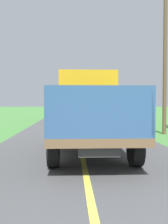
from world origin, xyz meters
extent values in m
cube|color=#2D2D30|center=(0.27, 8.15, 0.68)|extent=(0.90, 5.51, 0.24)
cube|color=brown|center=(0.27, 8.15, 0.88)|extent=(2.30, 5.80, 0.20)
cube|color=gold|center=(0.27, 10.10, 1.93)|extent=(2.10, 1.90, 1.90)
cube|color=black|center=(0.27, 11.06, 2.26)|extent=(1.78, 0.02, 0.76)
cube|color=#2D517F|center=(-0.84, 7.18, 1.53)|extent=(0.08, 3.85, 1.10)
cube|color=#2D517F|center=(1.38, 7.18, 1.53)|extent=(0.08, 3.85, 1.10)
cube|color=#2D517F|center=(0.27, 5.29, 1.53)|extent=(2.30, 0.08, 1.10)
cube|color=#2D517F|center=(0.27, 9.06, 1.53)|extent=(2.30, 0.08, 1.10)
cylinder|color=black|center=(-0.78, 9.95, 0.58)|extent=(0.28, 1.00, 1.00)
cylinder|color=black|center=(1.32, 9.95, 0.58)|extent=(0.28, 1.00, 1.00)
cylinder|color=black|center=(-0.78, 6.56, 0.58)|extent=(0.28, 1.00, 1.00)
cylinder|color=black|center=(1.32, 6.56, 0.58)|extent=(0.28, 1.00, 1.00)
ellipsoid|color=#93BD1E|center=(0.25, 5.75, 1.83)|extent=(0.51, 0.50, 0.39)
ellipsoid|color=#9EBF1D|center=(0.42, 8.79, 1.12)|extent=(0.52, 0.55, 0.37)
ellipsoid|color=#96C122|center=(-0.12, 8.38, 1.15)|extent=(0.48, 0.43, 0.46)
ellipsoid|color=#A1C220|center=(0.68, 6.72, 1.15)|extent=(0.58, 0.71, 0.39)
ellipsoid|color=#9FB72E|center=(0.60, 8.21, 1.84)|extent=(0.52, 0.66, 0.41)
ellipsoid|color=#93BE20|center=(1.00, 7.67, 1.20)|extent=(0.52, 0.51, 0.51)
ellipsoid|color=#A0BB31|center=(0.87, 7.71, 1.18)|extent=(0.44, 0.41, 0.49)
ellipsoid|color=#A3BA1E|center=(0.55, 7.63, 1.82)|extent=(0.42, 0.42, 0.49)
ellipsoid|color=#8BB51E|center=(0.42, 6.27, 1.45)|extent=(0.41, 0.43, 0.40)
ellipsoid|color=#92C127|center=(0.27, 7.51, 1.48)|extent=(0.45, 0.45, 0.44)
ellipsoid|color=#95B535|center=(-0.36, 8.78, 1.20)|extent=(0.47, 0.51, 0.46)
cube|color=#2D2D30|center=(0.19, 23.72, 0.68)|extent=(0.90, 5.51, 0.24)
cube|color=brown|center=(0.19, 23.72, 0.88)|extent=(2.30, 5.80, 0.20)
cube|color=#197A4C|center=(0.19, 25.67, 1.93)|extent=(2.10, 1.90, 1.90)
cube|color=black|center=(0.19, 26.63, 2.26)|extent=(1.78, 0.02, 0.76)
cube|color=maroon|center=(-0.92, 22.75, 1.53)|extent=(0.08, 3.85, 1.10)
cube|color=maroon|center=(1.30, 22.75, 1.53)|extent=(0.08, 3.85, 1.10)
cube|color=maroon|center=(0.19, 20.86, 1.53)|extent=(2.30, 0.08, 1.10)
cube|color=maroon|center=(0.19, 24.63, 1.53)|extent=(2.30, 0.08, 1.10)
cylinder|color=black|center=(-0.86, 25.52, 0.58)|extent=(0.28, 1.00, 1.00)
cylinder|color=black|center=(1.24, 25.52, 0.58)|extent=(0.28, 1.00, 1.00)
cylinder|color=black|center=(-0.86, 22.13, 0.58)|extent=(0.28, 1.00, 1.00)
cylinder|color=black|center=(1.24, 22.13, 0.58)|extent=(0.28, 1.00, 1.00)
ellipsoid|color=#8FC834|center=(-0.36, 23.52, 1.13)|extent=(0.45, 0.48, 0.36)
ellipsoid|color=#9FC722|center=(-0.18, 23.06, 1.16)|extent=(0.48, 0.43, 0.45)
ellipsoid|color=#93BE22|center=(-0.12, 23.78, 1.17)|extent=(0.54, 0.55, 0.37)
ellipsoid|color=#91B227|center=(0.47, 22.81, 1.13)|extent=(0.54, 0.66, 0.46)
ellipsoid|color=#A2C224|center=(0.82, 23.14, 1.84)|extent=(0.57, 0.56, 0.47)
ellipsoid|color=#9ECB26|center=(0.98, 21.65, 1.52)|extent=(0.41, 0.43, 0.38)
ellipsoid|color=#90B630|center=(0.61, 21.98, 1.52)|extent=(0.58, 0.67, 0.42)
ellipsoid|color=#98BA30|center=(0.60, 22.27, 1.13)|extent=(0.42, 0.41, 0.49)
ellipsoid|color=#95C528|center=(-0.11, 21.15, 1.18)|extent=(0.50, 0.56, 0.45)
ellipsoid|color=#96C735|center=(0.05, 21.85, 1.51)|extent=(0.49, 0.63, 0.41)
ellipsoid|color=#8EB530|center=(0.60, 23.49, 1.83)|extent=(0.48, 0.54, 0.44)
ellipsoid|color=#A1C125|center=(0.84, 22.45, 1.19)|extent=(0.47, 0.57, 0.50)
ellipsoid|color=#8DC31D|center=(0.75, 21.32, 1.15)|extent=(0.58, 0.62, 0.37)
cylinder|color=brown|center=(4.67, 13.85, 3.95)|extent=(0.20, 0.20, 7.90)
camera|label=1|loc=(-0.31, -0.10, 1.73)|focal=42.13mm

